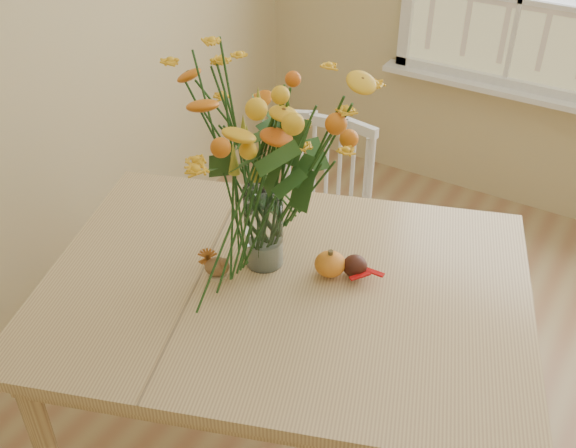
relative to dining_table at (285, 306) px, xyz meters
The scene contains 6 objects.
dining_table is the anchor object (origin of this frame).
windsor_chair 0.83m from the dining_table, 111.07° to the left, with size 0.48×0.46×0.92m.
flower_vase 0.53m from the dining_table, 151.30° to the left, with size 0.58×0.58×0.69m.
pumpkin 0.20m from the dining_table, 49.43° to the left, with size 0.10×0.10×0.08m, color #D66019.
turkey_figurine 0.25m from the dining_table, 159.18° to the right, with size 0.10×0.09×0.10m.
dark_gourd 0.26m from the dining_table, 41.91° to the left, with size 0.13×0.10×0.07m.
Camera 1 is at (0.18, -1.23, 2.19)m, focal length 42.00 mm.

